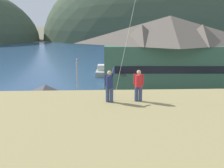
{
  "coord_description": "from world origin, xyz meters",
  "views": [
    {
      "loc": [
        -2.34,
        -21.0,
        11.69
      ],
      "look_at": [
        -1.14,
        9.0,
        3.94
      ],
      "focal_mm": 42.11,
      "sensor_mm": 36.0,
      "label": 1
    }
  ],
  "objects_px": {
    "parked_car_mid_row_far": "(119,139)",
    "parked_car_back_row_right": "(173,112)",
    "parked_car_back_row_left": "(59,145)",
    "parking_light_pole": "(77,81)",
    "person_kite_flyer": "(109,85)",
    "parked_car_front_row_silver": "(180,136)",
    "storage_shed_near_lot": "(47,107)",
    "parked_car_corner_spot": "(131,115)",
    "storage_shed_waterside": "(125,75)",
    "moored_boat_wharfside": "(101,71)",
    "person_companion": "(139,85)",
    "wharf_dock": "(117,72)",
    "harbor_lodge": "(169,51)"
  },
  "relations": [
    {
      "from": "wharf_dock",
      "to": "person_companion",
      "type": "xyz_separation_m",
      "value": [
        -1.17,
        -39.83,
        7.75
      ]
    },
    {
      "from": "parking_light_pole",
      "to": "harbor_lodge",
      "type": "bearing_deg",
      "value": 37.11
    },
    {
      "from": "wharf_dock",
      "to": "moored_boat_wharfside",
      "type": "distance_m",
      "value": 3.35
    },
    {
      "from": "storage_shed_waterside",
      "to": "parking_light_pole",
      "type": "distance_m",
      "value": 11.52
    },
    {
      "from": "parked_car_corner_spot",
      "to": "parked_car_mid_row_far",
      "type": "xyz_separation_m",
      "value": [
        -1.69,
        -5.87,
        0.0
      ]
    },
    {
      "from": "parked_car_front_row_silver",
      "to": "person_kite_flyer",
      "type": "distance_m",
      "value": 12.69
    },
    {
      "from": "parked_car_front_row_silver",
      "to": "parked_car_back_row_right",
      "type": "xyz_separation_m",
      "value": [
        1.08,
        6.14,
        0.0
      ]
    },
    {
      "from": "moored_boat_wharfside",
      "to": "parked_car_corner_spot",
      "type": "bearing_deg",
      "value": -82.69
    },
    {
      "from": "parking_light_pole",
      "to": "person_companion",
      "type": "bearing_deg",
      "value": -74.32
    },
    {
      "from": "moored_boat_wharfside",
      "to": "person_kite_flyer",
      "type": "height_order",
      "value": "person_kite_flyer"
    },
    {
      "from": "moored_boat_wharfside",
      "to": "wharf_dock",
      "type": "bearing_deg",
      "value": 9.86
    },
    {
      "from": "parked_car_corner_spot",
      "to": "parking_light_pole",
      "type": "xyz_separation_m",
      "value": [
        -6.2,
        4.3,
        2.85
      ]
    },
    {
      "from": "parked_car_back_row_left",
      "to": "parking_light_pole",
      "type": "bearing_deg",
      "value": 86.61
    },
    {
      "from": "person_kite_flyer",
      "to": "person_companion",
      "type": "xyz_separation_m",
      "value": [
        1.59,
        0.07,
        -0.02
      ]
    },
    {
      "from": "parked_car_corner_spot",
      "to": "person_companion",
      "type": "height_order",
      "value": "person_companion"
    },
    {
      "from": "harbor_lodge",
      "to": "parked_car_back_row_left",
      "type": "bearing_deg",
      "value": -124.04
    },
    {
      "from": "storage_shed_waterside",
      "to": "wharf_dock",
      "type": "height_order",
      "value": "storage_shed_waterside"
    },
    {
      "from": "harbor_lodge",
      "to": "parked_car_corner_spot",
      "type": "relative_size",
      "value": 5.24
    },
    {
      "from": "storage_shed_near_lot",
      "to": "parked_car_back_row_right",
      "type": "height_order",
      "value": "storage_shed_near_lot"
    },
    {
      "from": "parked_car_mid_row_far",
      "to": "person_companion",
      "type": "height_order",
      "value": "person_companion"
    },
    {
      "from": "parked_car_front_row_silver",
      "to": "storage_shed_near_lot",
      "type": "bearing_deg",
      "value": 161.84
    },
    {
      "from": "parked_car_back_row_right",
      "to": "parking_light_pole",
      "type": "distance_m",
      "value": 12.08
    },
    {
      "from": "storage_shed_near_lot",
      "to": "person_companion",
      "type": "height_order",
      "value": "person_companion"
    },
    {
      "from": "parked_car_front_row_silver",
      "to": "person_companion",
      "type": "xyz_separation_m",
      "value": [
        -5.09,
        -8.1,
        7.04
      ]
    },
    {
      "from": "storage_shed_waterside",
      "to": "parking_light_pole",
      "type": "relative_size",
      "value": 0.96
    },
    {
      "from": "parked_car_front_row_silver",
      "to": "person_companion",
      "type": "bearing_deg",
      "value": -122.12
    },
    {
      "from": "parked_car_mid_row_far",
      "to": "parked_car_back_row_right",
      "type": "xyz_separation_m",
      "value": [
        6.66,
        6.56,
        0.0
      ]
    },
    {
      "from": "harbor_lodge",
      "to": "parked_car_mid_row_far",
      "type": "distance_m",
      "value": 23.3
    },
    {
      "from": "storage_shed_near_lot",
      "to": "person_companion",
      "type": "relative_size",
      "value": 3.79
    },
    {
      "from": "moored_boat_wharfside",
      "to": "storage_shed_near_lot",
      "type": "bearing_deg",
      "value": -101.77
    },
    {
      "from": "parking_light_pole",
      "to": "parked_car_back_row_left",
      "type": "bearing_deg",
      "value": -93.39
    },
    {
      "from": "parked_car_mid_row_far",
      "to": "parked_car_back_row_right",
      "type": "height_order",
      "value": "same"
    },
    {
      "from": "wharf_dock",
      "to": "moored_boat_wharfside",
      "type": "relative_size",
      "value": 1.81
    },
    {
      "from": "parked_car_mid_row_far",
      "to": "parking_light_pole",
      "type": "bearing_deg",
      "value": 113.94
    },
    {
      "from": "wharf_dock",
      "to": "parking_light_pole",
      "type": "relative_size",
      "value": 1.68
    },
    {
      "from": "parked_car_mid_row_far",
      "to": "parked_car_back_row_right",
      "type": "bearing_deg",
      "value": 44.57
    },
    {
      "from": "wharf_dock",
      "to": "parked_car_mid_row_far",
      "type": "distance_m",
      "value": 32.2
    },
    {
      "from": "storage_shed_near_lot",
      "to": "person_kite_flyer",
      "type": "xyz_separation_m",
      "value": [
        6.13,
        -12.38,
        5.53
      ]
    },
    {
      "from": "parked_car_corner_spot",
      "to": "parked_car_back_row_left",
      "type": "bearing_deg",
      "value": -135.57
    },
    {
      "from": "parked_car_back_row_left",
      "to": "harbor_lodge",
      "type": "bearing_deg",
      "value": 55.96
    },
    {
      "from": "storage_shed_waterside",
      "to": "person_kite_flyer",
      "type": "relative_size",
      "value": 3.4
    },
    {
      "from": "storage_shed_waterside",
      "to": "parked_car_corner_spot",
      "type": "relative_size",
      "value": 1.49
    },
    {
      "from": "harbor_lodge",
      "to": "parked_car_back_row_left",
      "type": "relative_size",
      "value": 5.25
    },
    {
      "from": "moored_boat_wharfside",
      "to": "parked_car_back_row_right",
      "type": "bearing_deg",
      "value": -71.7
    },
    {
      "from": "parked_car_mid_row_far",
      "to": "parking_light_pole",
      "type": "distance_m",
      "value": 11.48
    },
    {
      "from": "parked_car_mid_row_far",
      "to": "person_kite_flyer",
      "type": "distance_m",
      "value": 10.54
    },
    {
      "from": "storage_shed_waterside",
      "to": "parked_car_mid_row_far",
      "type": "xyz_separation_m",
      "value": [
        -2.16,
        -19.46,
        -1.53
      ]
    },
    {
      "from": "person_kite_flyer",
      "to": "parked_car_corner_spot",
      "type": "bearing_deg",
      "value": 78.46
    },
    {
      "from": "harbor_lodge",
      "to": "parked_car_back_row_left",
      "type": "height_order",
      "value": "harbor_lodge"
    },
    {
      "from": "parked_car_front_row_silver",
      "to": "parking_light_pole",
      "type": "xyz_separation_m",
      "value": [
        -10.1,
        9.74,
        2.85
      ]
    }
  ]
}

